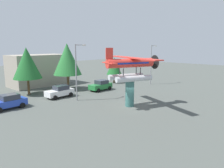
{
  "coord_description": "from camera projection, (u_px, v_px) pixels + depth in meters",
  "views": [
    {
      "loc": [
        -20.74,
        -15.81,
        7.54
      ],
      "look_at": [
        0.0,
        3.0,
        2.49
      ],
      "focal_mm": 34.06,
      "sensor_mm": 36.0,
      "label": 1
    }
  ],
  "objects": [
    {
      "name": "tree_east",
      "position": [
        27.0,
        63.0,
        32.58
      ],
      "size": [
        4.32,
        4.32,
        7.32
      ],
      "color": "brown",
      "rests_on": "ground"
    },
    {
      "name": "tree_center_back",
      "position": [
        67.0,
        59.0,
        36.46
      ],
      "size": [
        4.84,
        4.84,
        7.97
      ],
      "color": "brown",
      "rests_on": "ground"
    },
    {
      "name": "streetlight_primary",
      "position": [
        77.0,
        68.0,
        29.1
      ],
      "size": [
        1.84,
        0.28,
        7.76
      ],
      "color": "gray",
      "rests_on": "ground"
    },
    {
      "name": "tree_far_east",
      "position": [
        114.0,
        66.0,
        43.48
      ],
      "size": [
        3.11,
        3.11,
        5.2
      ],
      "color": "brown",
      "rests_on": "ground"
    },
    {
      "name": "streetlight_secondary",
      "position": [
        152.0,
        62.0,
        41.69
      ],
      "size": [
        1.84,
        0.28,
        7.66
      ],
      "color": "gray",
      "rests_on": "ground"
    },
    {
      "name": "car_near_blue",
      "position": [
        8.0,
        102.0,
        25.66
      ],
      "size": [
        4.2,
        2.02,
        1.76
      ],
      "rotation": [
        0.0,
        0.0,
        3.14
      ],
      "color": "#2847B7",
      "rests_on": "ground"
    },
    {
      "name": "ground_plane",
      "position": [
        129.0,
        106.0,
        26.91
      ],
      "size": [
        140.0,
        140.0,
        0.0
      ],
      "primitive_type": "plane",
      "color": "#4C514C"
    },
    {
      "name": "display_pedestal",
      "position": [
        130.0,
        93.0,
        26.62
      ],
      "size": [
        1.1,
        1.1,
        3.32
      ],
      "primitive_type": "cylinder",
      "color": "#386B66",
      "rests_on": "ground"
    },
    {
      "name": "car_mid_white",
      "position": [
        60.0,
        91.0,
        31.45
      ],
      "size": [
        4.2,
        2.02,
        1.76
      ],
      "rotation": [
        0.0,
        0.0,
        3.14
      ],
      "color": "white",
      "rests_on": "ground"
    },
    {
      "name": "storefront_building",
      "position": [
        39.0,
        70.0,
        40.84
      ],
      "size": [
        10.53,
        5.61,
        5.87
      ],
      "primitive_type": "cube",
      "color": "#9E9384",
      "rests_on": "ground"
    },
    {
      "name": "floatplane_monument",
      "position": [
        131.0,
        67.0,
        26.08
      ],
      "size": [
        7.18,
        10.03,
        4.0
      ],
      "rotation": [
        0.0,
        0.0,
        -0.39
      ],
      "color": "silver",
      "rests_on": "display_pedestal"
    },
    {
      "name": "car_far_green",
      "position": [
        101.0,
        85.0,
        36.35
      ],
      "size": [
        4.2,
        2.02,
        1.76
      ],
      "rotation": [
        0.0,
        0.0,
        3.14
      ],
      "color": "#237A38",
      "rests_on": "ground"
    }
  ]
}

